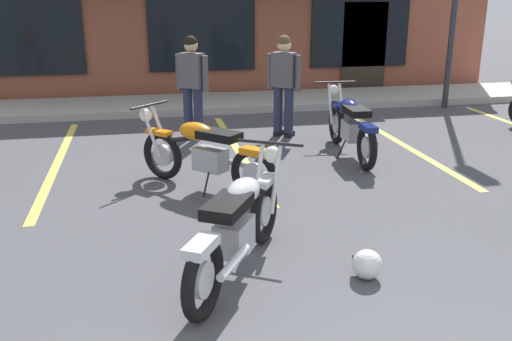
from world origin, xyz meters
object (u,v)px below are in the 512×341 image
object	(u,v)px
motorcycle_blue_standard	(204,153)
person_by_back_row	(192,81)
person_near_building	(284,80)
helmet_on_pavement	(367,264)
motorcycle_black_cruiser	(351,125)
motorcycle_foreground_classic	(239,224)

from	to	relation	value
motorcycle_blue_standard	person_by_back_row	bearing A→B (deg)	87.47
person_near_building	helmet_on_pavement	size ratio (longest dim) A/B	6.44
motorcycle_blue_standard	person_near_building	xyz separation A→B (m)	(1.60, 2.38, 0.49)
motorcycle_blue_standard	helmet_on_pavement	distance (m)	2.81
motorcycle_black_cruiser	helmet_on_pavement	distance (m)	3.84
motorcycle_foreground_classic	motorcycle_blue_standard	world-z (taller)	same
motorcycle_black_cruiser	helmet_on_pavement	bearing A→B (deg)	-108.22
motorcycle_black_cruiser	person_by_back_row	xyz separation A→B (m)	(-2.18, 1.51, 0.49)
motorcycle_foreground_classic	person_near_building	xyz separation A→B (m)	(1.56, 4.65, 0.49)
motorcycle_foreground_classic	motorcycle_black_cruiser	world-z (taller)	same
motorcycle_black_cruiser	person_near_building	distance (m)	1.56
motorcycle_foreground_classic	helmet_on_pavement	xyz separation A→B (m)	(1.06, -0.30, -0.33)
motorcycle_blue_standard	person_near_building	distance (m)	2.91
motorcycle_black_cruiser	person_by_back_row	size ratio (longest dim) A/B	1.26
person_by_back_row	helmet_on_pavement	distance (m)	5.31
motorcycle_foreground_classic	person_near_building	world-z (taller)	person_near_building
motorcycle_blue_standard	person_by_back_row	xyz separation A→B (m)	(0.11, 2.58, 0.49)
person_near_building	helmet_on_pavement	xyz separation A→B (m)	(-0.50, -4.95, -0.82)
person_near_building	motorcycle_black_cruiser	bearing A→B (deg)	-62.20
motorcycle_foreground_classic	motorcycle_blue_standard	bearing A→B (deg)	91.01
person_near_building	helmet_on_pavement	world-z (taller)	person_near_building
motorcycle_foreground_classic	motorcycle_blue_standard	size ratio (longest dim) A/B	1.13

